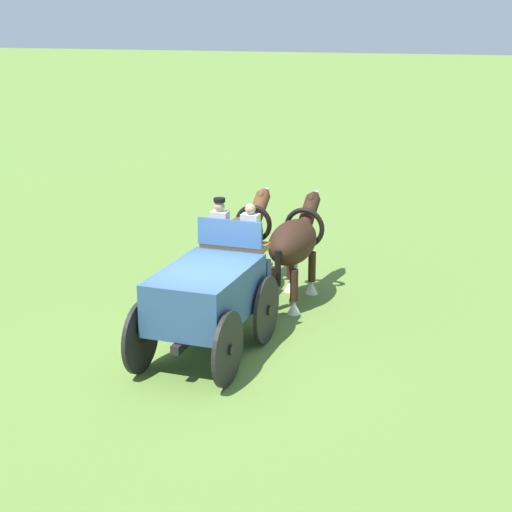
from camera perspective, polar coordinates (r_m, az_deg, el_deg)
name	(u,v)px	position (r m, az deg, el deg)	size (l,w,h in m)	color
ground_plane	(207,356)	(16.44, -3.38, -6.85)	(220.00, 220.00, 0.00)	olive
show_wagon	(209,293)	(16.13, -3.23, -2.55)	(5.74, 2.06, 2.80)	#2D4C7A
draft_horse_near	(241,239)	(19.43, -1.02, 1.20)	(3.24, 1.06, 2.23)	brown
draft_horse_off	(294,243)	(19.02, 2.65, 0.91)	(3.11, 1.10, 2.26)	#331E14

